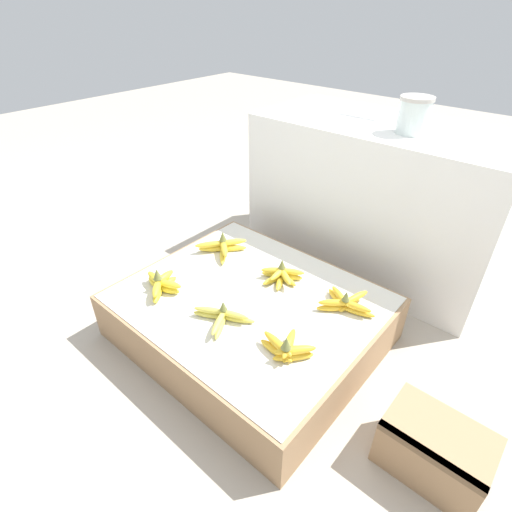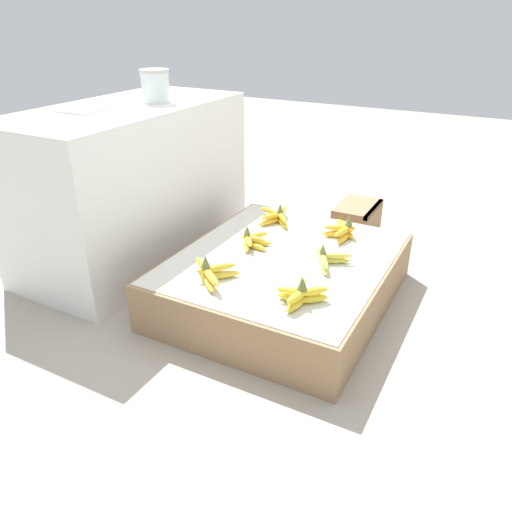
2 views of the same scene
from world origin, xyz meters
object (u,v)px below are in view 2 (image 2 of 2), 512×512
Objects in this scene: banana_bunch_front_midleft at (327,258)px; banana_bunch_front_midright at (343,230)px; banana_bunch_middle_left at (210,273)px; glass_jar at (155,86)px; banana_bunch_front_left at (301,294)px; foam_tray_white at (86,108)px; banana_bunch_middle_midright at (277,216)px; banana_bunch_middle_midleft at (251,240)px; wooden_crate at (357,221)px.

banana_bunch_front_midleft is 1.17× the size of banana_bunch_front_midright.
banana_bunch_middle_left is at bearing 153.28° from banana_bunch_front_midright.
banana_bunch_front_left is at bearing -117.82° from glass_jar.
foam_tray_white is at bearing 95.01° from banana_bunch_front_midleft.
banana_bunch_front_left reaches higher than banana_bunch_front_midleft.
banana_bunch_front_left is 0.78m from banana_bunch_middle_midright.
banana_bunch_front_midleft is 1.29m from foam_tray_white.
banana_bunch_middle_left is 1.20× the size of banana_bunch_middle_midleft.
foam_tray_white is at bearing 131.33° from wooden_crate.
banana_bunch_front_left is 1.31× the size of glass_jar.
glass_jar is (0.20, 0.64, 0.61)m from banana_bunch_middle_midleft.
banana_bunch_middle_midleft is 0.85× the size of foam_tray_white.
banana_bunch_front_midright is 0.44m from banana_bunch_middle_midleft.
banana_bunch_front_midright reaches higher than banana_bunch_middle_midright.
banana_bunch_middle_midright is (0.31, 0.02, 0.00)m from banana_bunch_middle_midleft.
wooden_crate is at bearing 9.50° from banana_bunch_front_midright.
wooden_crate is 0.86m from banana_bunch_middle_midleft.
banana_bunch_front_midright is (0.63, 0.06, -0.00)m from banana_bunch_front_left.
foam_tray_white is (-0.92, 1.05, 0.69)m from wooden_crate.
banana_bunch_middle_left is at bearing -107.20° from foam_tray_white.
glass_jar reaches higher than wooden_crate.
banana_bunch_middle_midleft is at bearing -107.46° from glass_jar.
banana_bunch_front_midright is at bearing -26.72° from banana_bunch_middle_left.
banana_bunch_front_left is 0.53m from banana_bunch_middle_midleft.
banana_bunch_middle_midright is 1.12× the size of foam_tray_white.
foam_tray_white reaches higher than banana_bunch_front_midleft.
wooden_crate is 1.18m from banana_bunch_front_left.
wooden_crate is 1.35× the size of banana_bunch_front_midleft.
banana_bunch_middle_left is 0.92× the size of banana_bunch_middle_midright.
banana_bunch_middle_midright is 1.04m from foam_tray_white.
foam_tray_white is (-0.31, 0.16, -0.07)m from glass_jar.
glass_jar is at bearing 100.03° from banana_bunch_middle_midright.
banana_bunch_front_midright is 1.32m from foam_tray_white.
banana_bunch_middle_left is 1.03× the size of foam_tray_white.
banana_bunch_middle_midright is at bearing 2.81° from banana_bunch_middle_left.
banana_bunch_front_midleft is at bearing -91.21° from banana_bunch_middle_midleft.
banana_bunch_middle_midright is at bearing 50.65° from banana_bunch_front_midleft.
banana_bunch_front_midleft is 1.20m from glass_jar.
wooden_crate is at bearing -28.40° from banana_bunch_middle_midright.
banana_bunch_middle_left is 0.67m from banana_bunch_middle_midright.
banana_bunch_front_left is 1.11× the size of banana_bunch_middle_midleft.
wooden_crate is 1.43× the size of banana_bunch_middle_left.
glass_jar reaches higher than foam_tray_white.
glass_jar is at bearing 72.54° from banana_bunch_middle_midleft.
banana_bunch_front_midright reaches higher than wooden_crate.
glass_jar reaches higher than banana_bunch_front_midleft.
glass_jar reaches higher than banana_bunch_middle_left.
wooden_crate is at bearing 7.30° from banana_bunch_front_left.
banana_bunch_middle_midleft is (-0.81, 0.25, 0.15)m from wooden_crate.
banana_bunch_front_midleft is 0.30m from banana_bunch_front_midright.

